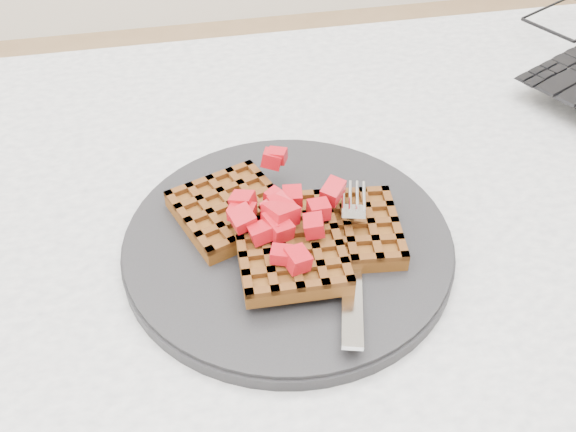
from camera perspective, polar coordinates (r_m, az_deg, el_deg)
The scene contains 5 objects.
table at distance 0.68m, azimuth 6.47°, elevation -8.11°, with size 1.20×0.80×0.75m.
plate at distance 0.57m, azimuth -0.00°, elevation -2.37°, with size 0.29×0.29×0.02m, color black.
waffles at distance 0.55m, azimuth 0.10°, elevation -1.23°, with size 0.20×0.18×0.03m.
strawberry_pile at distance 0.54m, azimuth -0.00°, elevation 1.10°, with size 0.15×0.15×0.02m, color #99000D, non-canonical shape.
fork at distance 0.54m, azimuth 5.72°, elevation -3.52°, with size 0.02×0.18×0.02m, color silver, non-canonical shape.
Camera 1 is at (-0.16, -0.40, 1.16)m, focal length 40.00 mm.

